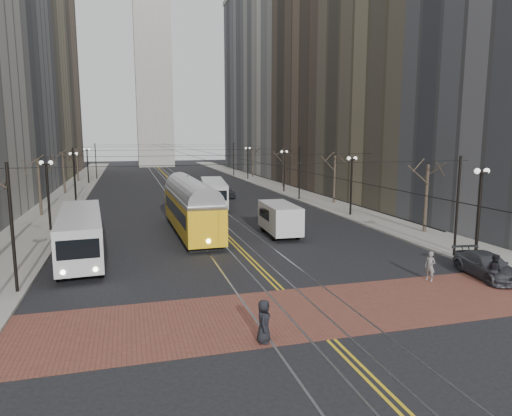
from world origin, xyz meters
TOP-DOWN VIEW (x-y plane):
  - ground at (0.00, 0.00)m, footprint 260.00×260.00m
  - sidewalk_left at (-15.00, 45.00)m, footprint 5.00×140.00m
  - sidewalk_right at (15.00, 45.00)m, footprint 5.00×140.00m
  - crosswalk_band at (0.00, -4.00)m, footprint 25.00×6.00m
  - streetcar_rails at (0.00, 45.00)m, footprint 4.80×130.00m
  - centre_lines at (0.00, 45.00)m, footprint 0.42×130.00m
  - building_left_far at (-25.50, 86.00)m, footprint 16.00×20.00m
  - building_right_mid at (25.50, 46.00)m, footprint 16.00×20.00m
  - building_right_midfar at (27.50, 66.00)m, footprint 20.00×20.00m
  - building_right_far at (25.50, 86.00)m, footprint 16.00×20.00m
  - clock_tower at (0.00, 102.00)m, footprint 12.00×12.00m
  - lamp_posts at (-0.00, 28.75)m, footprint 27.60×57.20m
  - street_trees at (0.00, 35.25)m, footprint 31.68×53.28m
  - trolley_wires at (0.00, 34.83)m, footprint 25.96×120.00m
  - transit_bus at (-10.43, 8.41)m, footprint 3.35×12.13m
  - streetcar at (-2.50, 14.44)m, footprint 3.01×14.59m
  - rear_bus at (1.80, 27.79)m, footprint 3.82×11.40m
  - cargo_van at (4.11, 11.44)m, footprint 2.46×5.81m
  - sedan_grey at (4.42, 35.30)m, footprint 2.69×5.22m
  - sedan_parked at (11.80, -2.00)m, footprint 2.50×4.83m
  - pedestrian_a at (-2.58, -6.50)m, footprint 0.81×0.96m
  - pedestrian_b at (8.33, -1.70)m, footprint 0.57×0.69m
  - pedestrian_c at (11.00, -3.39)m, footprint 0.81×0.96m

SIDE VIEW (x-z plane):
  - ground at x=0.00m, z-range 0.00..0.00m
  - streetcar_rails at x=0.00m, z-range 0.00..0.01m
  - crosswalk_band at x=0.00m, z-range 0.00..0.01m
  - centre_lines at x=0.00m, z-range 0.01..0.01m
  - sidewalk_left at x=-15.00m, z-range 0.00..0.15m
  - sidewalk_right at x=15.00m, z-range 0.00..0.15m
  - sedan_parked at x=11.80m, z-range 0.00..1.34m
  - pedestrian_b at x=8.33m, z-range 0.01..1.62m
  - sedan_grey at x=4.42m, z-range 0.00..1.70m
  - pedestrian_a at x=-2.58m, z-range 0.01..1.69m
  - pedestrian_c at x=11.00m, z-range 0.01..1.75m
  - cargo_van at x=4.11m, z-range 0.00..2.53m
  - rear_bus at x=1.80m, z-range 0.00..2.92m
  - transit_bus at x=-10.43m, z-range 0.00..3.00m
  - streetcar at x=-2.50m, z-range 0.00..3.43m
  - street_trees at x=0.00m, z-range 0.00..5.60m
  - lamp_posts at x=0.00m, z-range 0.00..5.60m
  - trolley_wires at x=0.00m, z-range 0.47..7.07m
  - building_right_mid at x=25.50m, z-range 0.00..34.00m
  - building_left_far at x=-25.50m, z-range 0.00..40.00m
  - building_right_far at x=25.50m, z-range 0.00..40.00m
  - building_right_midfar at x=27.50m, z-range 0.00..52.00m
  - clock_tower at x=0.00m, z-range 2.96..68.96m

